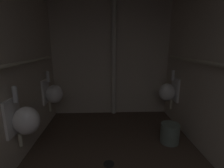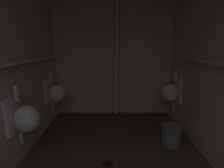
{
  "view_description": "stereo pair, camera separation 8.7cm",
  "coord_description": "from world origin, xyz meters",
  "px_view_note": "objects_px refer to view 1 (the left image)",
  "views": [
    {
      "loc": [
        -0.12,
        -0.21,
        1.46
      ],
      "look_at": [
        -0.03,
        1.89,
        0.97
      ],
      "focal_mm": 26.19,
      "sensor_mm": 36.0,
      "label": 1
    },
    {
      "loc": [
        -0.03,
        -0.21,
        1.46
      ],
      "look_at": [
        -0.03,
        1.89,
        0.97
      ],
      "focal_mm": 26.19,
      "sensor_mm": 36.0,
      "label": 2
    }
  ],
  "objects_px": {
    "urinal_left_far": "(53,93)",
    "urinal_right_mid": "(168,92)",
    "urinal_left_mid": "(25,120)",
    "floor_drain": "(109,164)",
    "waste_bin": "(170,133)",
    "standpipe_back_wall": "(114,59)"
  },
  "relations": [
    {
      "from": "urinal_left_mid",
      "to": "urinal_left_far",
      "type": "height_order",
      "value": "same"
    },
    {
      "from": "standpipe_back_wall",
      "to": "floor_drain",
      "type": "distance_m",
      "value": 1.99
    },
    {
      "from": "urinal_left_mid",
      "to": "standpipe_back_wall",
      "type": "relative_size",
      "value": 0.32
    },
    {
      "from": "urinal_left_far",
      "to": "floor_drain",
      "type": "height_order",
      "value": "urinal_left_far"
    },
    {
      "from": "urinal_left_mid",
      "to": "standpipe_back_wall",
      "type": "height_order",
      "value": "standpipe_back_wall"
    },
    {
      "from": "urinal_right_mid",
      "to": "waste_bin",
      "type": "distance_m",
      "value": 0.86
    },
    {
      "from": "urinal_left_far",
      "to": "urinal_right_mid",
      "type": "xyz_separation_m",
      "value": [
        2.14,
        0.04,
        0.0
      ]
    },
    {
      "from": "urinal_left_far",
      "to": "standpipe_back_wall",
      "type": "xyz_separation_m",
      "value": [
        1.13,
        0.46,
        0.59
      ]
    },
    {
      "from": "floor_drain",
      "to": "waste_bin",
      "type": "height_order",
      "value": "waste_bin"
    },
    {
      "from": "urinal_left_far",
      "to": "waste_bin",
      "type": "bearing_deg",
      "value": -18.84
    },
    {
      "from": "urinal_right_mid",
      "to": "waste_bin",
      "type": "xyz_separation_m",
      "value": [
        -0.2,
        -0.7,
        -0.47
      ]
    },
    {
      "from": "floor_drain",
      "to": "standpipe_back_wall",
      "type": "bearing_deg",
      "value": 84.85
    },
    {
      "from": "urinal_left_far",
      "to": "urinal_right_mid",
      "type": "bearing_deg",
      "value": 0.94
    },
    {
      "from": "urinal_left_far",
      "to": "urinal_right_mid",
      "type": "relative_size",
      "value": 1.0
    },
    {
      "from": "waste_bin",
      "to": "urinal_left_mid",
      "type": "bearing_deg",
      "value": -167.56
    },
    {
      "from": "urinal_right_mid",
      "to": "standpipe_back_wall",
      "type": "relative_size",
      "value": 0.32
    },
    {
      "from": "floor_drain",
      "to": "waste_bin",
      "type": "xyz_separation_m",
      "value": [
        0.95,
        0.45,
        0.15
      ]
    },
    {
      "from": "urinal_right_mid",
      "to": "waste_bin",
      "type": "height_order",
      "value": "urinal_right_mid"
    },
    {
      "from": "urinal_left_mid",
      "to": "floor_drain",
      "type": "height_order",
      "value": "urinal_left_mid"
    },
    {
      "from": "standpipe_back_wall",
      "to": "floor_drain",
      "type": "bearing_deg",
      "value": -95.15
    },
    {
      "from": "urinal_left_mid",
      "to": "waste_bin",
      "type": "xyz_separation_m",
      "value": [
        1.94,
        0.43,
        -0.47
      ]
    },
    {
      "from": "waste_bin",
      "to": "urinal_left_far",
      "type": "bearing_deg",
      "value": 161.16
    }
  ]
}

